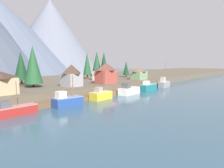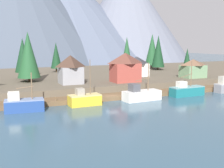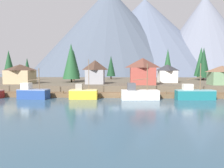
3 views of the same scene
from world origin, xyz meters
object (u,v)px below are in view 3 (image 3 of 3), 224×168
object	(u,v)px
conifer_back_left	(204,62)
conifer_centre	(9,63)
house_grey	(95,72)
conifer_near_right	(27,67)
fishing_boat_teal	(194,94)
house_tan	(20,74)
conifer_far_left	(111,66)
house_red	(143,71)
fishing_boat_white	(139,94)
conifer_far_right	(201,62)
house_green	(222,75)
conifer_mid_left	(168,62)
fishing_boat_yellow	(83,94)
house_white	(167,73)
conifer_back_right	(71,61)
fishing_boat_blue	(33,93)
conifer_near_left	(74,63)

from	to	relation	value
conifer_back_left	conifer_centre	xyz separation A→B (m)	(-73.87, -0.51, -0.11)
house_grey	conifer_near_right	distance (m)	32.73
fishing_boat_teal	house_tan	size ratio (longest dim) A/B	1.12
conifer_far_left	fishing_boat_teal	bearing A→B (deg)	-63.60
house_red	conifer_centre	size ratio (longest dim) A/B	0.63
fishing_boat_white	conifer_far_right	distance (m)	49.62
house_green	conifer_near_right	xyz separation A→B (m)	(-61.84, 19.99, 2.42)
house_tan	house_red	distance (m)	35.22
fishing_boat_white	conifer_mid_left	distance (m)	35.37
fishing_boat_yellow	house_red	world-z (taller)	house_red
conifer_centre	conifer_far_right	distance (m)	75.32
conifer_near_right	conifer_far_left	world-z (taller)	conifer_far_left
fishing_boat_yellow	house_white	distance (m)	31.23
conifer_near_right	conifer_mid_left	distance (m)	51.85
house_white	conifer_centre	size ratio (longest dim) A/B	0.53
conifer_back_right	conifer_back_left	bearing A→B (deg)	16.23
fishing_boat_blue	fishing_boat_teal	xyz separation A→B (m)	(36.24, 0.30, -0.06)
house_tan	conifer_far_left	distance (m)	37.74
fishing_boat_teal	conifer_far_left	xyz separation A→B (m)	(-20.54, 41.38, 6.73)
conifer_near_left	conifer_back_left	bearing A→B (deg)	9.04
conifer_near_left	fishing_boat_blue	bearing A→B (deg)	-97.31
conifer_near_left	conifer_back_left	world-z (taller)	conifer_back_left
house_red	house_green	bearing A→B (deg)	0.33
fishing_boat_teal	conifer_far_right	size ratio (longest dim) A/B	0.65
conifer_back_right	conifer_far_left	bearing A→B (deg)	60.83
house_grey	fishing_boat_teal	bearing A→B (deg)	-29.11
conifer_centre	conifer_far_right	xyz separation A→B (m)	(75.04, 6.50, 0.59)
fishing_boat_white	conifer_centre	xyz separation A→B (m)	(-47.35, 33.82, 7.76)
conifer_mid_left	conifer_far_left	world-z (taller)	conifer_mid_left
house_green	conifer_back_left	world-z (taller)	conifer_back_left
fishing_boat_yellow	conifer_near_left	xyz separation A→B (m)	(-8.07, 26.55, 7.65)
fishing_boat_yellow	conifer_back_right	distance (m)	23.24
house_green	conifer_mid_left	world-z (taller)	conifer_mid_left
conifer_back_left	fishing_boat_yellow	bearing A→B (deg)	-138.91
fishing_boat_yellow	house_grey	size ratio (longest dim) A/B	1.32
house_green	house_grey	distance (m)	34.41
house_tan	conifer_back_right	size ratio (longest dim) A/B	0.61
fishing_boat_white	conifer_far_left	xyz separation A→B (m)	(-8.34, 41.70, 6.72)
conifer_back_right	conifer_far_right	bearing A→B (deg)	22.27
conifer_near_right	conifer_mid_left	size ratio (longest dim) A/B	0.72
house_grey	house_red	distance (m)	13.48
fishing_boat_blue	conifer_near_right	distance (m)	35.08
fishing_boat_blue	conifer_near_right	bearing A→B (deg)	121.97
conifer_far_left	conifer_far_right	xyz separation A→B (m)	(36.02, -1.38, 1.63)
conifer_back_left	conifer_back_right	distance (m)	48.47
house_green	house_white	bearing A→B (deg)	141.56
fishing_boat_yellow	house_green	xyz separation A→B (m)	(35.39, 10.87, 3.91)
conifer_near_left	conifer_near_right	size ratio (longest dim) A/B	1.31
house_green	house_tan	world-z (taller)	house_tan
conifer_near_left	conifer_far_right	bearing A→B (deg)	15.61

